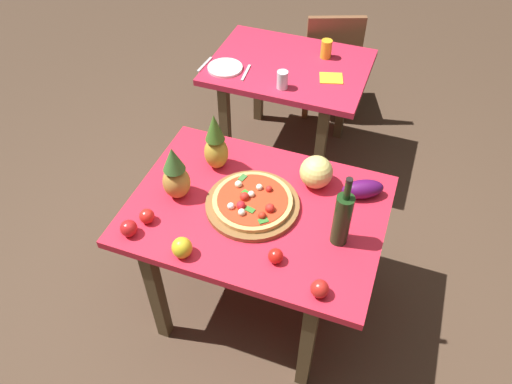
{
  "coord_description": "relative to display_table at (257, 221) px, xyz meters",
  "views": [
    {
      "loc": [
        0.52,
        -1.44,
        2.42
      ],
      "look_at": [
        -0.02,
        0.05,
        0.79
      ],
      "focal_mm": 34.68,
      "sensor_mm": 36.0,
      "label": 1
    }
  ],
  "objects": [
    {
      "name": "dinner_plate",
      "position": [
        -0.59,
        1.04,
        0.1
      ],
      "size": [
        0.22,
        0.22,
        0.02
      ],
      "primitive_type": "cylinder",
      "color": "white",
      "rests_on": "background_table"
    },
    {
      "name": "knife_utensil",
      "position": [
        -0.45,
        1.04,
        0.1
      ],
      "size": [
        0.03,
        0.18,
        0.01
      ],
      "primitive_type": "cube",
      "rotation": [
        0.0,
        0.0,
        0.09
      ],
      "color": "silver",
      "rests_on": "background_table"
    },
    {
      "name": "tomato_near_board",
      "position": [
        -0.43,
        -0.25,
        0.13
      ],
      "size": [
        0.07,
        0.07,
        0.07
      ],
      "primitive_type": "sphere",
      "color": "red",
      "rests_on": "display_table"
    },
    {
      "name": "display_table",
      "position": [
        0.0,
        0.0,
        0.0
      ],
      "size": [
        1.17,
        0.86,
        0.74
      ],
      "color": "brown",
      "rests_on": "ground_plane"
    },
    {
      "name": "pizza",
      "position": [
        -0.02,
        -0.01,
        0.13
      ],
      "size": [
        0.37,
        0.37,
        0.06
      ],
      "color": "#E0AB5D",
      "rests_on": "pizza_board"
    },
    {
      "name": "dining_chair",
      "position": [
        -0.08,
        1.83,
        -0.16
      ],
      "size": [
        0.52,
        0.52,
        0.85
      ],
      "rotation": [
        0.0,
        0.0,
        3.51
      ],
      "color": "brown",
      "rests_on": "ground_plane"
    },
    {
      "name": "bell_pepper",
      "position": [
        -0.2,
        -0.36,
        0.14
      ],
      "size": [
        0.09,
        0.09,
        0.1
      ],
      "primitive_type": "ellipsoid",
      "color": "gold",
      "rests_on": "display_table"
    },
    {
      "name": "wine_bottle",
      "position": [
        0.4,
        -0.06,
        0.24
      ],
      "size": [
        0.08,
        0.08,
        0.37
      ],
      "color": "#193414",
      "rests_on": "display_table"
    },
    {
      "name": "tomato_by_bottle",
      "position": [
        0.18,
        -0.26,
        0.13
      ],
      "size": [
        0.07,
        0.07,
        0.07
      ],
      "primitive_type": "sphere",
      "color": "red",
      "rests_on": "display_table"
    },
    {
      "name": "drinking_glass_water",
      "position": [
        -0.19,
        0.97,
        0.15
      ],
      "size": [
        0.07,
        0.07,
        0.11
      ],
      "primitive_type": "cylinder",
      "color": "silver",
      "rests_on": "background_table"
    },
    {
      "name": "drinking_glass_juice",
      "position": [
        -0.03,
        1.39,
        0.15
      ],
      "size": [
        0.07,
        0.07,
        0.12
      ],
      "primitive_type": "cylinder",
      "color": "gold",
      "rests_on": "background_table"
    },
    {
      "name": "melon",
      "position": [
        0.21,
        0.24,
        0.17
      ],
      "size": [
        0.16,
        0.16,
        0.16
      ],
      "primitive_type": "sphere",
      "color": "#E7D572",
      "rests_on": "display_table"
    },
    {
      "name": "pizza_board",
      "position": [
        -0.02,
        -0.0,
        0.11
      ],
      "size": [
        0.43,
        0.43,
        0.02
      ],
      "primitive_type": "cylinder",
      "color": "brown",
      "rests_on": "display_table"
    },
    {
      "name": "ground_plane",
      "position": [
        0.0,
        0.0,
        -0.64
      ],
      "size": [
        10.0,
        10.0,
        0.0
      ],
      "primitive_type": "plane",
      "color": "#4C3828"
    },
    {
      "name": "fork_utensil",
      "position": [
        -0.73,
        1.04,
        0.1
      ],
      "size": [
        0.03,
        0.18,
        0.01
      ],
      "primitive_type": "cube",
      "rotation": [
        0.0,
        0.0,
        -0.07
      ],
      "color": "silver",
      "rests_on": "background_table"
    },
    {
      "name": "eggplant",
      "position": [
        0.44,
        0.24,
        0.14
      ],
      "size": [
        0.22,
        0.17,
        0.09
      ],
      "primitive_type": "ellipsoid",
      "rotation": [
        0.0,
        0.0,
        0.49
      ],
      "color": "#501151",
      "rests_on": "display_table"
    },
    {
      "name": "tomato_at_corner",
      "position": [
        0.39,
        -0.35,
        0.13
      ],
      "size": [
        0.07,
        0.07,
        0.07
      ],
      "primitive_type": "sphere",
      "color": "red",
      "rests_on": "display_table"
    },
    {
      "name": "pineapple_left",
      "position": [
        -0.28,
        0.2,
        0.23
      ],
      "size": [
        0.12,
        0.12,
        0.31
      ],
      "color": "#B09631",
      "rests_on": "display_table"
    },
    {
      "name": "tomato_beside_pepper",
      "position": [
        -0.47,
        -0.34,
        0.13
      ],
      "size": [
        0.08,
        0.08,
        0.08
      ],
      "primitive_type": "sphere",
      "color": "red",
      "rests_on": "display_table"
    },
    {
      "name": "background_table",
      "position": [
        -0.23,
        1.23,
        -0.02
      ],
      "size": [
        1.0,
        0.75,
        0.74
      ],
      "color": "brown",
      "rests_on": "ground_plane"
    },
    {
      "name": "pineapple_right",
      "position": [
        -0.38,
        -0.05,
        0.22
      ],
      "size": [
        0.13,
        0.13,
        0.29
      ],
      "color": "#B48438",
      "rests_on": "display_table"
    },
    {
      "name": "napkin_folded",
      "position": [
        0.06,
        1.16,
        0.1
      ],
      "size": [
        0.17,
        0.15,
        0.01
      ],
      "primitive_type": "cube",
      "rotation": [
        0.0,
        0.0,
        0.28
      ],
      "color": "yellow",
      "rests_on": "background_table"
    }
  ]
}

